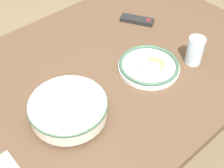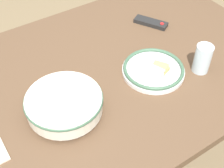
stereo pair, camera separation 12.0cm
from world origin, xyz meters
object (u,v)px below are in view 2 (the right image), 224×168
noodle_bowl (64,104)px  tv_remote (151,23)px  food_plate (154,70)px  drinking_glass (203,59)px

noodle_bowl → tv_remote: size_ratio=1.67×
food_plate → drinking_glass: (0.17, -0.09, 0.05)m
tv_remote → drinking_glass: 0.38m
noodle_bowl → food_plate: size_ratio=1.09×
noodle_bowl → food_plate: noodle_bowl is taller
noodle_bowl → tv_remote: bearing=23.7°
food_plate → drinking_glass: 0.20m
tv_remote → noodle_bowl: bearing=-5.9°
food_plate → tv_remote: (0.21, 0.28, -0.01)m
noodle_bowl → drinking_glass: (0.58, -0.11, 0.02)m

